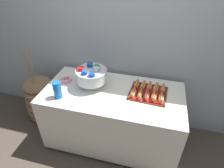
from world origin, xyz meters
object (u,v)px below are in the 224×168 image
Objects in this scene: hot_dog_8 at (156,88)px; hot_dog_9 at (163,89)px; floor_vase at (42,100)px; hot_dog_0 at (133,93)px; hot_dog_5 at (136,85)px; hot_dog_7 at (149,87)px; hot_dog_4 at (161,98)px; buffet_table at (113,115)px; cup_stack at (57,90)px; hot_dog_6 at (143,86)px; donut at (67,79)px; punch_bowl at (91,75)px; serving_tray at (148,93)px; hot_dog_2 at (147,96)px; hot_dog_1 at (140,94)px; hot_dog_3 at (154,97)px.

hot_dog_8 is 0.08m from hot_dog_9.
floor_vase is 1.44m from hot_dog_0.
hot_dog_5 and hot_dog_7 have the same top height.
hot_dog_4 is 0.17m from hot_dog_9.
cup_stack is at bearing -156.57° from buffet_table.
floor_vase is at bearing 173.71° from hot_dog_4.
donut is at bearing -175.23° from hot_dog_6.
hot_dog_9 reaches higher than donut.
hot_dog_5 is 0.47× the size of punch_bowl.
hot_dog_5 is at bearing 147.34° from serving_tray.
hot_dog_9 reaches higher than hot_dog_7.
cup_stack reaches higher than hot_dog_2.
buffet_table is at bearing 177.28° from hot_dog_4.
hot_dog_0 is at bearing -118.30° from hot_dog_6.
floor_vase is at bearing 179.75° from hot_dog_7.
floor_vase is 1.52m from hot_dog_1.
floor_vase reaches higher than hot_dog_3.
donut is at bearing -176.43° from hot_dog_8.
hot_dog_4 is (0.14, -0.09, 0.03)m from serving_tray.
buffet_table is 8.66× the size of hot_dog_6.
floor_vase reaches higher than hot_dog_0.
hot_dog_7 is (0.16, 0.15, 0.00)m from hot_dog_0.
hot_dog_9 is at bearing 19.10° from cup_stack.
buffet_table is 0.76m from cup_stack.
hot_dog_5 reaches higher than hot_dog_8.
hot_dog_4 reaches higher than serving_tray.
hot_dog_3 reaches higher than hot_dog_5.
hot_dog_3 is at bearing -51.58° from hot_dog_6.
cup_stack is at bearing -155.60° from hot_dog_6.
hot_dog_2 is at bearing -118.30° from hot_dog_8.
hot_dog_9 is (0.16, 0.15, 0.00)m from hot_dog_2.
serving_tray is at bearing -32.66° from hot_dog_5.
donut is (-0.85, -0.08, -0.02)m from hot_dog_5.
cup_stack is (-0.79, -0.40, 0.06)m from hot_dog_5.
punch_bowl is at bearing -171.68° from hot_dog_7.
hot_dog_3 is 0.18m from hot_dog_9.
buffet_table is 9.34× the size of hot_dog_5.
hot_dog_7 is (0.15, -0.01, 0.00)m from hot_dog_5.
hot_dog_7 is at bearing 86.15° from hot_dog_2.
punch_bowl reaches higher than hot_dog_7.
buffet_table is 0.46m from hot_dog_0.
hot_dog_1 is at bearing -136.13° from hot_dog_8.
hot_dog_1 is 1.14× the size of hot_dog_4.
hot_dog_2 reaches higher than hot_dog_6.
hot_dog_2 is at bearing -3.85° from hot_dog_0.
floor_vase is 3.24× the size of punch_bowl.
hot_dog_1 is at bearing 176.15° from hot_dog_3.
hot_dog_6 is at bearing 110.59° from hot_dog_2.
serving_tray is 0.12m from hot_dog_1.
hot_dog_0 reaches higher than serving_tray.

